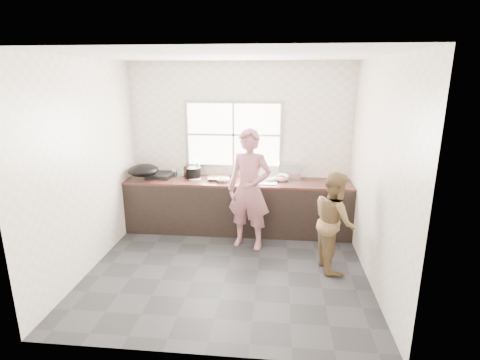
# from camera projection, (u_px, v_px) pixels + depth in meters

# --- Properties ---
(floor) EXTENTS (3.60, 3.20, 0.01)m
(floor) POSITION_uv_depth(u_px,v_px,m) (228.00, 269.00, 4.98)
(floor) COLOR #28282B
(floor) RESTS_ON ground
(ceiling) EXTENTS (3.60, 3.20, 0.01)m
(ceiling) POSITION_uv_depth(u_px,v_px,m) (226.00, 55.00, 4.25)
(ceiling) COLOR silver
(ceiling) RESTS_ON wall_back
(wall_back) EXTENTS (3.60, 0.01, 2.70)m
(wall_back) POSITION_uv_depth(u_px,v_px,m) (240.00, 147.00, 6.15)
(wall_back) COLOR silver
(wall_back) RESTS_ON ground
(wall_left) EXTENTS (0.01, 3.20, 2.70)m
(wall_left) POSITION_uv_depth(u_px,v_px,m) (87.00, 167.00, 4.79)
(wall_left) COLOR beige
(wall_left) RESTS_ON ground
(wall_right) EXTENTS (0.01, 3.20, 2.70)m
(wall_right) POSITION_uv_depth(u_px,v_px,m) (377.00, 174.00, 4.44)
(wall_right) COLOR beige
(wall_right) RESTS_ON ground
(wall_front) EXTENTS (3.60, 0.01, 2.70)m
(wall_front) POSITION_uv_depth(u_px,v_px,m) (200.00, 218.00, 3.07)
(wall_front) COLOR silver
(wall_front) RESTS_ON ground
(cabinet) EXTENTS (3.60, 0.62, 0.82)m
(cabinet) POSITION_uv_depth(u_px,v_px,m) (238.00, 207.00, 6.10)
(cabinet) COLOR black
(cabinet) RESTS_ON floor
(countertop) EXTENTS (3.60, 0.64, 0.04)m
(countertop) POSITION_uv_depth(u_px,v_px,m) (238.00, 182.00, 5.99)
(countertop) COLOR #3B1D18
(countertop) RESTS_ON cabinet
(sink) EXTENTS (0.55, 0.45, 0.02)m
(sink) POSITION_uv_depth(u_px,v_px,m) (260.00, 181.00, 5.95)
(sink) COLOR silver
(sink) RESTS_ON countertop
(faucet) EXTENTS (0.02, 0.02, 0.30)m
(faucet) POSITION_uv_depth(u_px,v_px,m) (260.00, 169.00, 6.10)
(faucet) COLOR silver
(faucet) RESTS_ON countertop
(window_frame) EXTENTS (1.60, 0.05, 1.10)m
(window_frame) POSITION_uv_depth(u_px,v_px,m) (234.00, 135.00, 6.09)
(window_frame) COLOR #9EA0A5
(window_frame) RESTS_ON wall_back
(window_glazing) EXTENTS (1.50, 0.01, 1.00)m
(window_glazing) POSITION_uv_depth(u_px,v_px,m) (233.00, 135.00, 6.07)
(window_glazing) COLOR white
(window_glazing) RESTS_ON window_frame
(woman) EXTENTS (0.69, 0.54, 1.65)m
(woman) POSITION_uv_depth(u_px,v_px,m) (249.00, 193.00, 5.44)
(woman) COLOR #B26B73
(woman) RESTS_ON floor
(person_side) EXTENTS (0.61, 0.72, 1.32)m
(person_side) POSITION_uv_depth(u_px,v_px,m) (334.00, 221.00, 4.85)
(person_side) COLOR brown
(person_side) RESTS_ON floor
(cutting_board) EXTENTS (0.42, 0.42, 0.04)m
(cutting_board) POSITION_uv_depth(u_px,v_px,m) (218.00, 178.00, 6.07)
(cutting_board) COLOR #342214
(cutting_board) RESTS_ON countertop
(cleaver) EXTENTS (0.21, 0.12, 0.01)m
(cleaver) POSITION_uv_depth(u_px,v_px,m) (214.00, 179.00, 5.94)
(cleaver) COLOR silver
(cleaver) RESTS_ON cutting_board
(bowl_mince) EXTENTS (0.22, 0.22, 0.05)m
(bowl_mince) POSITION_uv_depth(u_px,v_px,m) (223.00, 180.00, 5.91)
(bowl_mince) COLOR white
(bowl_mince) RESTS_ON countertop
(bowl_crabs) EXTENTS (0.23, 0.23, 0.06)m
(bowl_crabs) POSITION_uv_depth(u_px,v_px,m) (281.00, 179.00, 5.97)
(bowl_crabs) COLOR white
(bowl_crabs) RESTS_ON countertop
(bowl_held) EXTENTS (0.22, 0.22, 0.07)m
(bowl_held) POSITION_uv_depth(u_px,v_px,m) (270.00, 179.00, 5.94)
(bowl_held) COLOR white
(bowl_held) RESTS_ON countertop
(black_pot) EXTENTS (0.29, 0.29, 0.18)m
(black_pot) POSITION_uv_depth(u_px,v_px,m) (193.00, 173.00, 6.10)
(black_pot) COLOR black
(black_pot) RESTS_ON countertop
(plate_food) EXTENTS (0.20, 0.20, 0.02)m
(plate_food) POSITION_uv_depth(u_px,v_px,m) (195.00, 179.00, 6.06)
(plate_food) COLOR silver
(plate_food) RESTS_ON countertop
(bottle_green) EXTENTS (0.12, 0.12, 0.27)m
(bottle_green) POSITION_uv_depth(u_px,v_px,m) (197.00, 168.00, 6.23)
(bottle_green) COLOR green
(bottle_green) RESTS_ON countertop
(bottle_brown_tall) EXTENTS (0.09, 0.09, 0.20)m
(bottle_brown_tall) POSITION_uv_depth(u_px,v_px,m) (187.00, 170.00, 6.26)
(bottle_brown_tall) COLOR #442011
(bottle_brown_tall) RESTS_ON countertop
(bottle_brown_short) EXTENTS (0.15, 0.15, 0.18)m
(bottle_brown_short) POSITION_uv_depth(u_px,v_px,m) (188.00, 171.00, 6.19)
(bottle_brown_short) COLOR #4D2313
(bottle_brown_short) RESTS_ON countertop
(glass_jar) EXTENTS (0.08, 0.08, 0.10)m
(glass_jar) POSITION_uv_depth(u_px,v_px,m) (174.00, 172.00, 6.29)
(glass_jar) COLOR silver
(glass_jar) RESTS_ON countertop
(burner) EXTENTS (0.45, 0.45, 0.06)m
(burner) POSITION_uv_depth(u_px,v_px,m) (161.00, 175.00, 6.20)
(burner) COLOR black
(burner) RESTS_ON countertop
(wok) EXTENTS (0.61, 0.61, 0.18)m
(wok) POSITION_uv_depth(u_px,v_px,m) (143.00, 170.00, 6.00)
(wok) COLOR black
(wok) RESTS_ON burner
(dish_rack) EXTENTS (0.36, 0.26, 0.27)m
(dish_rack) POSITION_uv_depth(u_px,v_px,m) (289.00, 170.00, 6.09)
(dish_rack) COLOR silver
(dish_rack) RESTS_ON countertop
(pot_lid_left) EXTENTS (0.29, 0.29, 0.01)m
(pot_lid_left) POSITION_uv_depth(u_px,v_px,m) (159.00, 177.00, 6.16)
(pot_lid_left) COLOR silver
(pot_lid_left) RESTS_ON countertop
(pot_lid_right) EXTENTS (0.29, 0.29, 0.01)m
(pot_lid_right) POSITION_uv_depth(u_px,v_px,m) (180.00, 175.00, 6.30)
(pot_lid_right) COLOR #A4A7AB
(pot_lid_right) RESTS_ON countertop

